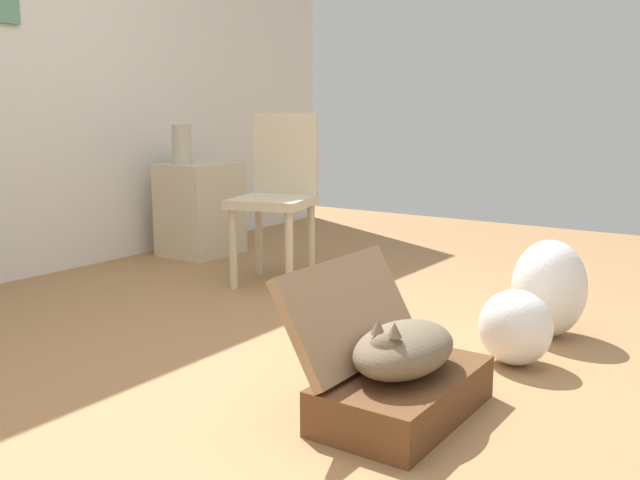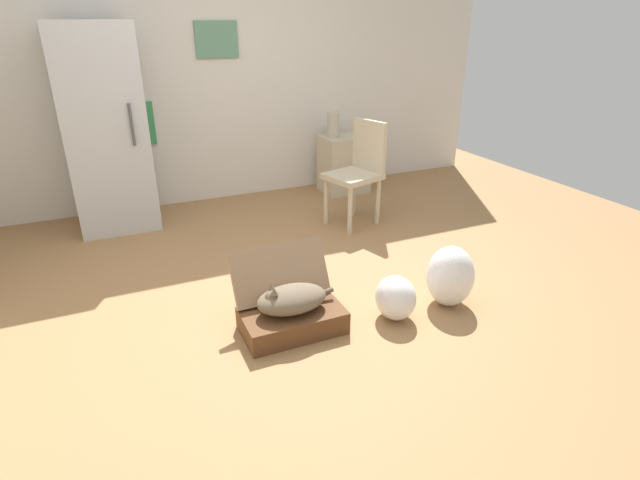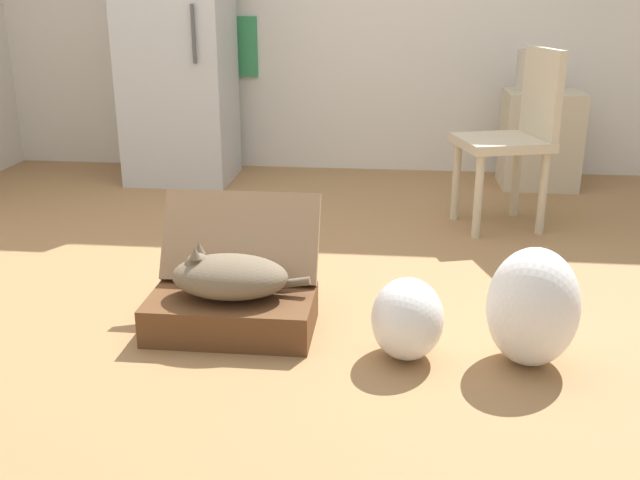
# 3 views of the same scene
# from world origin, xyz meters

# --- Properties ---
(ground_plane) EXTENTS (7.68, 7.68, 0.00)m
(ground_plane) POSITION_xyz_m (0.00, 0.00, 0.00)
(ground_plane) COLOR #9E7247
(ground_plane) RESTS_ON ground
(suitcase_base) EXTENTS (0.63, 0.37, 0.15)m
(suitcase_base) POSITION_xyz_m (-0.17, -0.51, 0.07)
(suitcase_base) COLOR brown
(suitcase_base) RESTS_ON ground
(suitcase_lid) EXTENTS (0.63, 0.21, 0.34)m
(suitcase_lid) POSITION_xyz_m (-0.17, -0.31, 0.31)
(suitcase_lid) COLOR #9B7756
(suitcase_lid) RESTS_ON suitcase_base
(cat) EXTENTS (0.52, 0.27, 0.20)m
(cat) POSITION_xyz_m (-0.18, -0.51, 0.23)
(cat) COLOR brown
(cat) RESTS_ON suitcase_base
(plastic_bag_white) EXTENTS (0.26, 0.28, 0.30)m
(plastic_bag_white) POSITION_xyz_m (0.49, -0.65, 0.15)
(plastic_bag_white) COLOR white
(plastic_bag_white) RESTS_ON ground
(plastic_bag_clear) EXTENTS (0.32, 0.32, 0.42)m
(plastic_bag_clear) POSITION_xyz_m (0.92, -0.65, 0.21)
(plastic_bag_clear) COLOR white
(plastic_bag_clear) RESTS_ON ground
(side_table) EXTENTS (0.48, 0.42, 0.62)m
(side_table) POSITION_xyz_m (1.36, 1.85, 0.31)
(side_table) COLOR beige
(side_table) RESTS_ON ground
(vase_tall) EXTENTS (0.13, 0.13, 0.26)m
(vase_tall) POSITION_xyz_m (1.24, 1.88, 0.75)
(vase_tall) COLOR #B7AD99
(vase_tall) RESTS_ON side_table
(chair) EXTENTS (0.55, 0.52, 0.96)m
(chair) POSITION_xyz_m (1.06, 0.95, 0.52)
(chair) COLOR beige
(chair) RESTS_ON ground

